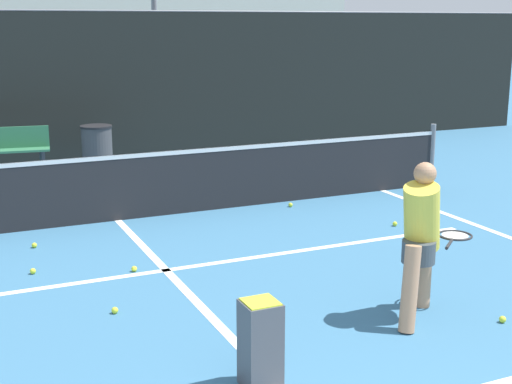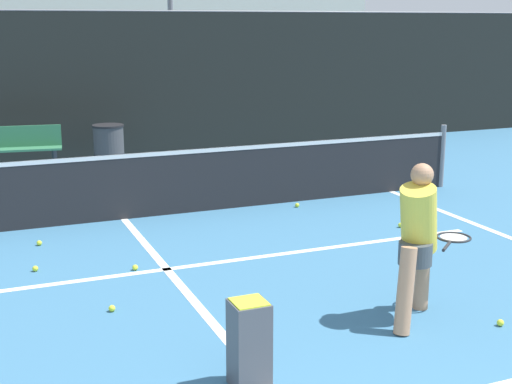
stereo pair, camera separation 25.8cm
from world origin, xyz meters
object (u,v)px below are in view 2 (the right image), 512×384
at_px(courtside_bench, 22,148).
at_px(ball_hopper, 249,342).
at_px(player_practicing, 418,237).
at_px(trash_bin, 109,145).
at_px(parked_car, 162,108).

bearing_deg(courtside_bench, ball_hopper, -75.94).
relative_size(ball_hopper, courtside_bench, 0.48).
xyz_separation_m(player_practicing, ball_hopper, (-1.95, -0.62, -0.44)).
bearing_deg(trash_bin, courtside_bench, -179.97).
height_order(ball_hopper, trash_bin, trash_bin).
relative_size(player_practicing, ball_hopper, 2.13).
relative_size(player_practicing, parked_car, 0.36).
relative_size(player_practicing, courtside_bench, 1.01).
height_order(trash_bin, parked_car, parked_car).
bearing_deg(parked_car, trash_bin, -117.93).
relative_size(ball_hopper, trash_bin, 0.88).
height_order(courtside_bench, parked_car, parked_car).
xyz_separation_m(ball_hopper, parked_car, (2.88, 13.33, 0.22)).
bearing_deg(player_practicing, trash_bin, 57.25).
distance_m(trash_bin, parked_car, 4.64).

